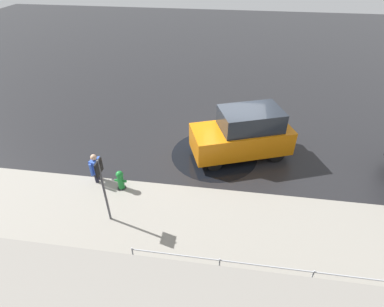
{
  "coord_description": "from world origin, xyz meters",
  "views": [
    {
      "loc": [
        0.18,
        10.58,
        7.4
      ],
      "look_at": [
        1.45,
        1.75,
        0.9
      ],
      "focal_mm": 28.0,
      "sensor_mm": 36.0,
      "label": 1
    }
  ],
  "objects_px": {
    "moving_hatchback": "(243,134)",
    "pedestrian": "(96,167)",
    "fire_hydrant": "(121,180)",
    "sign_post": "(102,183)"
  },
  "relations": [
    {
      "from": "moving_hatchback",
      "to": "fire_hydrant",
      "type": "distance_m",
      "value": 5.07
    },
    {
      "from": "moving_hatchback",
      "to": "sign_post",
      "type": "relative_size",
      "value": 1.77
    },
    {
      "from": "moving_hatchback",
      "to": "pedestrian",
      "type": "distance_m",
      "value": 5.77
    },
    {
      "from": "pedestrian",
      "to": "sign_post",
      "type": "distance_m",
      "value": 2.23
    },
    {
      "from": "moving_hatchback",
      "to": "sign_post",
      "type": "xyz_separation_m",
      "value": [
        4.11,
        4.17,
        0.55
      ]
    },
    {
      "from": "fire_hydrant",
      "to": "moving_hatchback",
      "type": "bearing_deg",
      "value": -147.25
    },
    {
      "from": "moving_hatchback",
      "to": "pedestrian",
      "type": "height_order",
      "value": "moving_hatchback"
    },
    {
      "from": "fire_hydrant",
      "to": "pedestrian",
      "type": "xyz_separation_m",
      "value": [
        0.98,
        -0.27,
        0.28
      ]
    },
    {
      "from": "moving_hatchback",
      "to": "pedestrian",
      "type": "relative_size",
      "value": 3.48
    },
    {
      "from": "moving_hatchback",
      "to": "sign_post",
      "type": "height_order",
      "value": "sign_post"
    }
  ]
}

